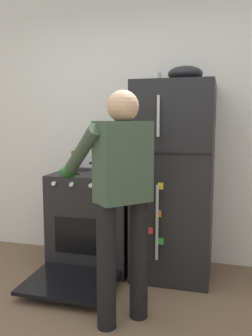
{
  "coord_description": "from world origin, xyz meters",
  "views": [
    {
      "loc": [
        0.77,
        -1.6,
        1.4
      ],
      "look_at": [
        -0.03,
        1.32,
        1.0
      ],
      "focal_mm": 38.12,
      "sensor_mm": 36.0,
      "label": 1
    }
  ],
  "objects_px": {
    "coffee_mug": "(157,78)",
    "refrigerator": "(174,181)",
    "person_cook": "(120,186)",
    "mixing_bowl": "(185,74)",
    "pepper_mill": "(74,160)",
    "stove_range": "(94,220)",
    "red_pot": "(109,168)"
  },
  "relations": [
    {
      "from": "person_cook",
      "to": "pepper_mill",
      "type": "xyz_separation_m",
      "value": [
        -0.81,
        1.08,
        0.04
      ]
    },
    {
      "from": "stove_range",
      "to": "mixing_bowl",
      "type": "bearing_deg",
      "value": 1.22
    },
    {
      "from": "coffee_mug",
      "to": "person_cook",
      "type": "bearing_deg",
      "value": -94.5
    },
    {
      "from": "red_pot",
      "to": "mixing_bowl",
      "type": "relative_size",
      "value": 1.27
    },
    {
      "from": "person_cook",
      "to": "red_pot",
      "type": "distance_m",
      "value": 0.9
    },
    {
      "from": "refrigerator",
      "to": "red_pot",
      "type": "relative_size",
      "value": 4.57
    },
    {
      "from": "pepper_mill",
      "to": "red_pot",
      "type": "bearing_deg",
      "value": -28.52
    },
    {
      "from": "red_pot",
      "to": "coffee_mug",
      "type": "bearing_deg",
      "value": 13.31
    },
    {
      "from": "mixing_bowl",
      "to": "stove_range",
      "type": "bearing_deg",
      "value": -178.78
    },
    {
      "from": "stove_range",
      "to": "pepper_mill",
      "type": "relative_size",
      "value": 6.85
    },
    {
      "from": "person_cook",
      "to": "mixing_bowl",
      "type": "height_order",
      "value": "mixing_bowl"
    },
    {
      "from": "refrigerator",
      "to": "stove_range",
      "type": "bearing_deg",
      "value": -178.67
    },
    {
      "from": "refrigerator",
      "to": "person_cook",
      "type": "height_order",
      "value": "refrigerator"
    },
    {
      "from": "stove_range",
      "to": "refrigerator",
      "type": "bearing_deg",
      "value": 1.33
    },
    {
      "from": "red_pot",
      "to": "pepper_mill",
      "type": "bearing_deg",
      "value": 151.48
    },
    {
      "from": "refrigerator",
      "to": "pepper_mill",
      "type": "xyz_separation_m",
      "value": [
        -1.06,
        0.2,
        0.14
      ]
    },
    {
      "from": "person_cook",
      "to": "coffee_mug",
      "type": "bearing_deg",
      "value": 85.5
    },
    {
      "from": "stove_range",
      "to": "mixing_bowl",
      "type": "distance_m",
      "value": 1.59
    },
    {
      "from": "coffee_mug",
      "to": "mixing_bowl",
      "type": "xyz_separation_m",
      "value": [
        0.26,
        -0.05,
        0.02
      ]
    },
    {
      "from": "stove_range",
      "to": "red_pot",
      "type": "bearing_deg",
      "value": -11.33
    },
    {
      "from": "person_cook",
      "to": "mixing_bowl",
      "type": "distance_m",
      "value": 1.26
    },
    {
      "from": "refrigerator",
      "to": "pepper_mill",
      "type": "height_order",
      "value": "refrigerator"
    },
    {
      "from": "stove_range",
      "to": "pepper_mill",
      "type": "bearing_deg",
      "value": 144.0
    },
    {
      "from": "coffee_mug",
      "to": "mixing_bowl",
      "type": "relative_size",
      "value": 0.37
    },
    {
      "from": "refrigerator",
      "to": "coffee_mug",
      "type": "relative_size",
      "value": 15.48
    },
    {
      "from": "coffee_mug",
      "to": "refrigerator",
      "type": "bearing_deg",
      "value": -15.84
    },
    {
      "from": "stove_range",
      "to": "red_pot",
      "type": "xyz_separation_m",
      "value": [
        0.16,
        -0.03,
        0.52
      ]
    },
    {
      "from": "stove_range",
      "to": "coffee_mug",
      "type": "xyz_separation_m",
      "value": [
        0.58,
        0.07,
        1.34
      ]
    },
    {
      "from": "refrigerator",
      "to": "mixing_bowl",
      "type": "relative_size",
      "value": 5.79
    },
    {
      "from": "person_cook",
      "to": "coffee_mug",
      "type": "xyz_separation_m",
      "value": [
        0.07,
        0.93,
        0.82
      ]
    },
    {
      "from": "pepper_mill",
      "to": "mixing_bowl",
      "type": "xyz_separation_m",
      "value": [
        1.14,
        -0.2,
        0.8
      ]
    },
    {
      "from": "refrigerator",
      "to": "stove_range",
      "type": "height_order",
      "value": "refrigerator"
    }
  ]
}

